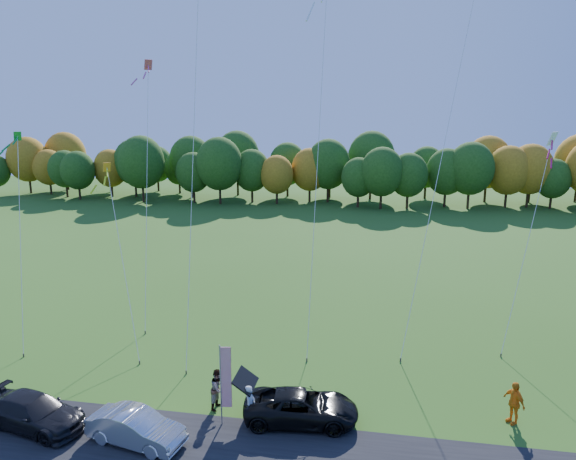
% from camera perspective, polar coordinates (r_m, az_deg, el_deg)
% --- Properties ---
extents(ground, '(160.00, 160.00, 0.00)m').
position_cam_1_polar(ground, '(24.77, -2.54, -19.14)').
color(ground, '#295115').
extents(tree_line, '(116.00, 12.00, 10.00)m').
position_cam_1_polar(tree_line, '(76.80, 6.35, 2.79)').
color(tree_line, '#1E4711').
rests_on(tree_line, ground).
extents(black_suv, '(5.15, 2.76, 1.38)m').
position_cam_1_polar(black_suv, '(23.52, 1.47, -19.05)').
color(black_suv, black).
rests_on(black_suv, ground).
extents(silver_sedan, '(4.32, 2.21, 1.36)m').
position_cam_1_polar(silver_sedan, '(23.09, -16.54, -20.32)').
color(silver_sedan, silver).
rests_on(silver_sedan, ground).
extents(dark_truck_a, '(5.08, 2.88, 1.39)m').
position_cam_1_polar(dark_truck_a, '(25.58, -26.41, -17.66)').
color(dark_truck_a, black).
rests_on(dark_truck_a, ground).
extents(person_tailgate_a, '(0.46, 0.66, 1.74)m').
position_cam_1_polar(person_tailgate_a, '(23.38, -4.24, -18.77)').
color(person_tailgate_a, silver).
rests_on(person_tailgate_a, ground).
extents(person_tailgate_b, '(0.88, 1.03, 1.88)m').
position_cam_1_polar(person_tailgate_b, '(24.51, -7.73, -17.08)').
color(person_tailgate_b, gray).
rests_on(person_tailgate_b, ground).
extents(person_east, '(1.00, 1.19, 1.91)m').
position_cam_1_polar(person_east, '(25.25, 23.80, -17.13)').
color(person_east, orange).
rests_on(person_east, ground).
extents(feather_flag, '(0.49, 0.14, 3.69)m').
position_cam_1_polar(feather_flag, '(22.69, -7.05, -15.87)').
color(feather_flag, '#999999').
rests_on(feather_flag, ground).
extents(kite_delta_blue, '(2.99, 9.83, 28.83)m').
position_cam_1_polar(kite_delta_blue, '(29.30, -10.32, 15.96)').
color(kite_delta_blue, '#4C3F33').
rests_on(kite_delta_blue, ground).
extents(kite_parafoil_orange, '(6.88, 13.59, 26.16)m').
position_cam_1_polar(kite_parafoil_orange, '(32.98, 17.53, 11.80)').
color(kite_parafoil_orange, '#4C3F33').
rests_on(kite_parafoil_orange, ground).
extents(kite_delta_red, '(2.87, 8.97, 23.28)m').
position_cam_1_polar(kite_delta_red, '(32.11, 4.05, 22.34)').
color(kite_delta_red, '#4C3F33').
rests_on(kite_delta_red, ground).
extents(kite_diamond_yellow, '(4.97, 6.59, 10.46)m').
position_cam_1_polar(kite_diamond_yellow, '(31.26, -17.99, -2.81)').
color(kite_diamond_yellow, '#4C3F33').
rests_on(kite_diamond_yellow, ground).
extents(kite_diamond_green, '(2.75, 4.97, 12.36)m').
position_cam_1_polar(kite_diamond_green, '(33.12, -27.60, -1.02)').
color(kite_diamond_green, '#4C3F33').
rests_on(kite_diamond_green, ground).
extents(kite_diamond_white, '(4.31, 7.76, 12.47)m').
position_cam_1_polar(kite_diamond_white, '(33.27, 25.16, -0.94)').
color(kite_diamond_white, '#4C3F33').
rests_on(kite_diamond_white, ground).
extents(kite_diamond_pink, '(3.16, 8.75, 17.20)m').
position_cam_1_polar(kite_diamond_pink, '(34.96, -15.42, 4.49)').
color(kite_diamond_pink, '#4C3F33').
rests_on(kite_diamond_pink, ground).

